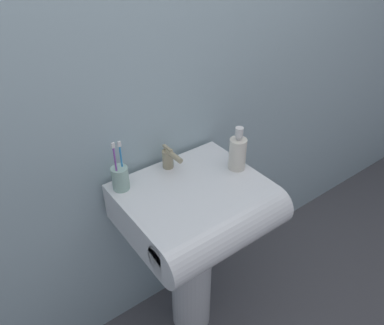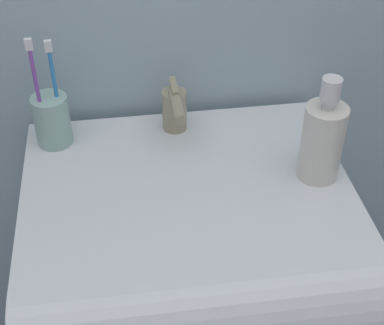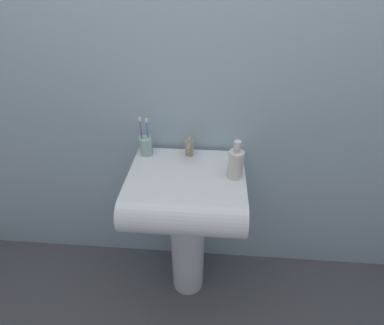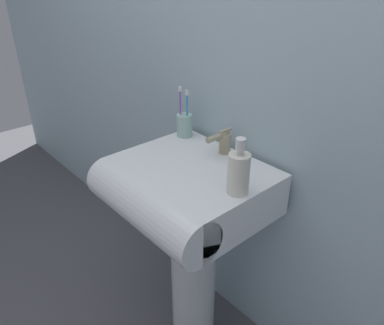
% 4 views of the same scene
% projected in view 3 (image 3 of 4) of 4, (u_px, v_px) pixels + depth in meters
% --- Properties ---
extents(ground_plane, '(6.00, 6.00, 0.00)m').
position_uv_depth(ground_plane, '(188.00, 281.00, 1.92)').
color(ground_plane, '#4C4C51').
rests_on(ground_plane, ground).
extents(wall_back, '(5.00, 0.05, 2.40)m').
position_uv_depth(wall_back, '(191.00, 86.00, 1.45)').
color(wall_back, '#9EB7C1').
rests_on(wall_back, ground).
extents(sink_pedestal, '(0.19, 0.19, 0.70)m').
position_uv_depth(sink_pedestal, '(188.00, 245.00, 1.72)').
color(sink_pedestal, white).
rests_on(sink_pedestal, ground).
extents(sink_basin, '(0.56, 0.50, 0.16)m').
position_uv_depth(sink_basin, '(186.00, 194.00, 1.42)').
color(sink_basin, white).
rests_on(sink_basin, sink_pedestal).
extents(faucet, '(0.05, 0.12, 0.10)m').
position_uv_depth(faucet, '(190.00, 147.00, 1.52)').
color(faucet, tan).
rests_on(faucet, sink_basin).
extents(toothbrush_cup, '(0.06, 0.06, 0.21)m').
position_uv_depth(toothbrush_cup, '(146.00, 146.00, 1.53)').
color(toothbrush_cup, '#99BFB2').
rests_on(toothbrush_cup, sink_basin).
extents(soap_bottle, '(0.07, 0.07, 0.19)m').
position_uv_depth(soap_bottle, '(236.00, 163.00, 1.36)').
color(soap_bottle, silver).
rests_on(soap_bottle, sink_basin).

